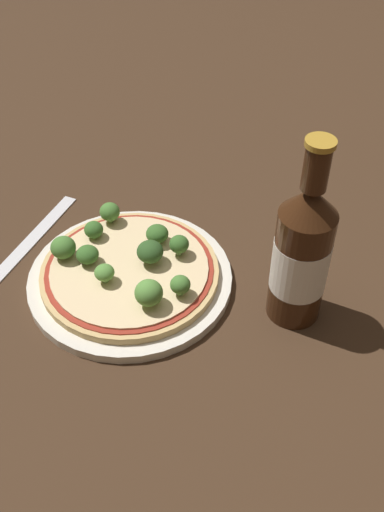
{
  "coord_description": "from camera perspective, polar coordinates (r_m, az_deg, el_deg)",
  "views": [
    {
      "loc": [
        0.36,
        -0.38,
        0.53
      ],
      "look_at": [
        0.07,
        0.03,
        0.06
      ],
      "focal_mm": 42.0,
      "sensor_mm": 36.0,
      "label": 1
    }
  ],
  "objects": [
    {
      "name": "broccoli_floret_0",
      "position": [
        0.68,
        -1.3,
        -2.94
      ],
      "size": [
        0.02,
        0.02,
        0.03
      ],
      "color": "#7A9E5B",
      "rests_on": "pizza"
    },
    {
      "name": "broccoli_floret_4",
      "position": [
        0.72,
        -4.01,
        0.41
      ],
      "size": [
        0.03,
        0.03,
        0.03
      ],
      "color": "#7A9E5B",
      "rests_on": "pizza"
    },
    {
      "name": "pizza",
      "position": [
        0.74,
        -6.18,
        -1.37
      ],
      "size": [
        0.22,
        0.22,
        0.01
      ],
      "color": "tan",
      "rests_on": "plate"
    },
    {
      "name": "broccoli_floret_8",
      "position": [
        0.75,
        -3.16,
        2.04
      ],
      "size": [
        0.03,
        0.03,
        0.02
      ],
      "color": "#7A9E5B",
      "rests_on": "pizza"
    },
    {
      "name": "fork",
      "position": [
        0.83,
        -14.82,
        1.77
      ],
      "size": [
        0.06,
        0.19,
        0.0
      ],
      "rotation": [
        0.0,
        0.0,
        1.79
      ],
      "color": "silver",
      "rests_on": "ground_plane"
    },
    {
      "name": "broccoli_floret_9",
      "position": [
        0.67,
        -4.14,
        -3.53
      ],
      "size": [
        0.03,
        0.03,
        0.03
      ],
      "color": "#7A9E5B",
      "rests_on": "pizza"
    },
    {
      "name": "plate",
      "position": [
        0.74,
        -6.2,
        -2.17
      ],
      "size": [
        0.25,
        0.25,
        0.01
      ],
      "color": "silver",
      "rests_on": "ground_plane"
    },
    {
      "name": "broccoli_floret_3",
      "position": [
        0.71,
        -8.34,
        -1.59
      ],
      "size": [
        0.02,
        0.02,
        0.02
      ],
      "color": "#7A9E5B",
      "rests_on": "pizza"
    },
    {
      "name": "ground_plane",
      "position": [
        0.75,
        -5.85,
        -2.48
      ],
      "size": [
        3.0,
        3.0,
        0.0
      ],
      "primitive_type": "plane",
      "color": "#3D2819"
    },
    {
      "name": "broccoli_floret_5",
      "position": [
        0.77,
        -9.35,
        2.49
      ],
      "size": [
        0.02,
        0.02,
        0.02
      ],
      "color": "#7A9E5B",
      "rests_on": "pizza"
    },
    {
      "name": "broccoli_floret_1",
      "position": [
        0.74,
        -12.17,
        0.8
      ],
      "size": [
        0.03,
        0.03,
        0.03
      ],
      "color": "#7A9E5B",
      "rests_on": "pizza"
    },
    {
      "name": "beer_bottle",
      "position": [
        0.66,
        10.4,
        0.18
      ],
      "size": [
        0.06,
        0.06,
        0.23
      ],
      "color": "#381E0F",
      "rests_on": "ground_plane"
    },
    {
      "name": "broccoli_floret_7",
      "position": [
        0.73,
        -9.92,
        0.13
      ],
      "size": [
        0.03,
        0.03,
        0.02
      ],
      "color": "#7A9E5B",
      "rests_on": "pizza"
    },
    {
      "name": "broccoli_floret_6",
      "position": [
        0.73,
        -1.24,
        1.11
      ],
      "size": [
        0.02,
        0.02,
        0.03
      ],
      "color": "#7A9E5B",
      "rests_on": "pizza"
    },
    {
      "name": "broccoli_floret_2",
      "position": [
        0.79,
        -7.84,
        4.18
      ],
      "size": [
        0.03,
        0.03,
        0.03
      ],
      "color": "#7A9E5B",
      "rests_on": "pizza"
    }
  ]
}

